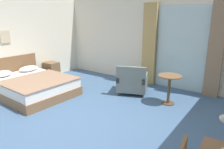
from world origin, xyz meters
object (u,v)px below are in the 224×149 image
Objects in this scene: bed at (31,85)px; armchair_by_window at (132,82)px; framed_picture at (5,37)px; round_cafe_table at (169,83)px; nightstand at (52,70)px.

armchair_by_window is (2.25, 1.69, 0.06)m from bed.
round_cafe_table is at bearing 19.85° from framed_picture.
bed reaches higher than nightstand.
nightstand is 1.85m from framed_picture.
nightstand is 0.55× the size of armchair_by_window.
armchair_by_window reaches higher than nightstand.
nightstand is 1.54× the size of framed_picture.
framed_picture is at bearing -100.39° from nightstand.
round_cafe_table is 2.01× the size of framed_picture.
armchair_by_window is (3.03, 0.34, 0.04)m from nightstand.
framed_picture is at bearing -160.15° from round_cafe_table.
round_cafe_table is at bearing 25.21° from bed.
bed is 4.11× the size of nightstand.
armchair_by_window is at bearing 36.80° from bed.
bed is at bearing -154.79° from round_cafe_table.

